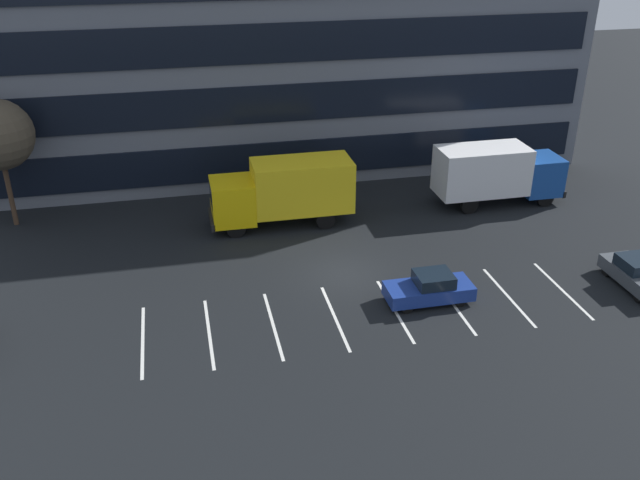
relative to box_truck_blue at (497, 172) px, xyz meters
name	(u,v)px	position (x,y,z in m)	size (l,w,h in m)	color
ground_plane	(344,273)	(-11.10, -6.58, -2.04)	(120.00, 120.00, 0.00)	black
office_building	(280,28)	(-11.10, 11.37, 6.96)	(39.07, 12.48, 18.00)	slate
lot_markings	(365,314)	(-11.10, -10.40, -2.04)	(19.74, 5.40, 0.01)	silver
box_truck_blue	(497,172)	(0.00, 0.00, 0.00)	(7.82, 2.59, 3.63)	#194799
box_truck_yellow_all	(284,190)	(-12.99, -0.19, 0.06)	(8.07, 2.67, 3.74)	yellow
sedan_charcoal	(637,274)	(2.29, -10.80, -1.37)	(1.66, 3.96, 1.42)	#474C51
sedan_navy	(430,288)	(-7.90, -9.97, -1.36)	(4.03, 1.69, 1.44)	navy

